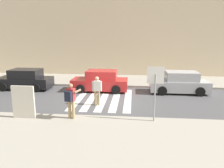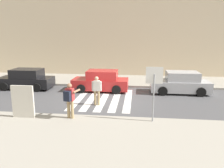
# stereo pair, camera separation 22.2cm
# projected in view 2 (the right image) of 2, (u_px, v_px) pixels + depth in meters

# --- Properties ---
(ground_plane) EXTENTS (120.00, 120.00, 0.00)m
(ground_plane) POSITION_uv_depth(u_px,v_px,m) (103.00, 100.00, 14.11)
(ground_plane) COLOR #4C4C4F
(sidewalk_near) EXTENTS (60.00, 6.00, 0.14)m
(sidewalk_near) POSITION_uv_depth(u_px,v_px,m) (77.00, 146.00, 8.08)
(sidewalk_near) COLOR #9E998C
(sidewalk_near) RESTS_ON ground
(sidewalk_far) EXTENTS (60.00, 4.80, 0.14)m
(sidewalk_far) POSITION_uv_depth(u_px,v_px,m) (113.00, 80.00, 19.91)
(sidewalk_far) COLOR #9E998C
(sidewalk_far) RESTS_ON ground
(building_facade_far) EXTENTS (56.00, 4.00, 7.67)m
(building_facade_far) POSITION_uv_depth(u_px,v_px,m) (118.00, 38.00, 23.35)
(building_facade_far) COLOR beige
(building_facade_far) RESTS_ON ground
(crosswalk_stripe_0) EXTENTS (0.44, 5.20, 0.01)m
(crosswalk_stripe_0) POSITION_uv_depth(u_px,v_px,m) (80.00, 98.00, 14.48)
(crosswalk_stripe_0) COLOR silver
(crosswalk_stripe_0) RESTS_ON ground
(crosswalk_stripe_1) EXTENTS (0.44, 5.20, 0.01)m
(crosswalk_stripe_1) POSITION_uv_depth(u_px,v_px,m) (92.00, 98.00, 14.39)
(crosswalk_stripe_1) COLOR silver
(crosswalk_stripe_1) RESTS_ON ground
(crosswalk_stripe_2) EXTENTS (0.44, 5.20, 0.01)m
(crosswalk_stripe_2) POSITION_uv_depth(u_px,v_px,m) (104.00, 99.00, 14.30)
(crosswalk_stripe_2) COLOR silver
(crosswalk_stripe_2) RESTS_ON ground
(crosswalk_stripe_3) EXTENTS (0.44, 5.20, 0.01)m
(crosswalk_stripe_3) POSITION_uv_depth(u_px,v_px,m) (116.00, 99.00, 14.21)
(crosswalk_stripe_3) COLOR silver
(crosswalk_stripe_3) RESTS_ON ground
(crosswalk_stripe_4) EXTENTS (0.44, 5.20, 0.01)m
(crosswalk_stripe_4) POSITION_uv_depth(u_px,v_px,m) (128.00, 100.00, 14.12)
(crosswalk_stripe_4) COLOR silver
(crosswalk_stripe_4) RESTS_ON ground
(stop_sign) EXTENTS (0.76, 0.08, 2.56)m
(stop_sign) POSITION_uv_depth(u_px,v_px,m) (154.00, 82.00, 9.83)
(stop_sign) COLOR gray
(stop_sign) RESTS_ON sidewalk_near
(photographer_with_backpack) EXTENTS (0.70, 0.92, 1.72)m
(photographer_with_backpack) POSITION_uv_depth(u_px,v_px,m) (70.00, 98.00, 10.37)
(photographer_with_backpack) COLOR tan
(photographer_with_backpack) RESTS_ON sidewalk_near
(pedestrian_crossing) EXTENTS (0.58, 0.27, 1.72)m
(pedestrian_crossing) POSITION_uv_depth(u_px,v_px,m) (97.00, 89.00, 12.82)
(pedestrian_crossing) COLOR tan
(pedestrian_crossing) RESTS_ON ground
(parked_car_black) EXTENTS (4.10, 1.92, 1.55)m
(parked_car_black) POSITION_uv_depth(u_px,v_px,m) (26.00, 79.00, 16.89)
(parked_car_black) COLOR black
(parked_car_black) RESTS_ON ground
(parked_car_red) EXTENTS (4.10, 1.92, 1.55)m
(parked_car_red) POSITION_uv_depth(u_px,v_px,m) (101.00, 81.00, 16.24)
(parked_car_red) COLOR red
(parked_car_red) RESTS_ON ground
(parked_car_silver) EXTENTS (4.10, 1.92, 1.55)m
(parked_car_silver) POSITION_uv_depth(u_px,v_px,m) (180.00, 83.00, 15.59)
(parked_car_silver) COLOR #B7BABF
(parked_car_silver) RESTS_ON ground
(advertising_board) EXTENTS (1.10, 0.11, 1.60)m
(advertising_board) POSITION_uv_depth(u_px,v_px,m) (23.00, 102.00, 10.53)
(advertising_board) COLOR beige
(advertising_board) RESTS_ON sidewalk_near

